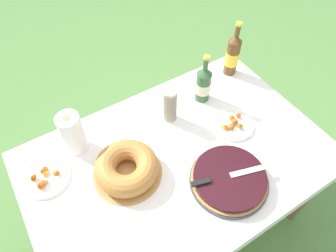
% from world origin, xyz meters
% --- Properties ---
extents(ground_plane, '(16.00, 16.00, 0.00)m').
position_xyz_m(ground_plane, '(0.00, 0.00, 0.00)').
color(ground_plane, '#568442').
extents(garden_table, '(1.46, 0.96, 0.74)m').
position_xyz_m(garden_table, '(0.00, 0.00, 0.67)').
color(garden_table, brown).
rests_on(garden_table, ground_plane).
extents(tablecloth, '(1.47, 0.97, 0.10)m').
position_xyz_m(tablecloth, '(0.00, 0.00, 0.73)').
color(tablecloth, white).
rests_on(tablecloth, garden_table).
extents(berry_tart, '(0.36, 0.36, 0.06)m').
position_xyz_m(berry_tart, '(0.12, -0.23, 0.77)').
color(berry_tart, '#38383D').
rests_on(berry_tart, tablecloth).
extents(serving_knife, '(0.37, 0.13, 0.01)m').
position_xyz_m(serving_knife, '(0.09, -0.23, 0.81)').
color(serving_knife, silver).
rests_on(serving_knife, berry_tart).
extents(bundt_cake, '(0.33, 0.33, 0.11)m').
position_xyz_m(bundt_cake, '(-0.25, 0.05, 0.80)').
color(bundt_cake, '#B78447').
rests_on(bundt_cake, tablecloth).
extents(cup_stack, '(0.07, 0.07, 0.21)m').
position_xyz_m(cup_stack, '(0.10, 0.23, 0.85)').
color(cup_stack, beige).
rests_on(cup_stack, tablecloth).
extents(cider_bottle_green, '(0.08, 0.08, 0.30)m').
position_xyz_m(cider_bottle_green, '(0.33, 0.27, 0.86)').
color(cider_bottle_green, '#2D562D').
rests_on(cider_bottle_green, tablecloth).
extents(cider_bottle_amber, '(0.08, 0.08, 0.34)m').
position_xyz_m(cider_bottle_amber, '(0.61, 0.35, 0.88)').
color(cider_bottle_amber, brown).
rests_on(cider_bottle_amber, tablecloth).
extents(snack_plate_near, '(0.21, 0.21, 0.05)m').
position_xyz_m(snack_plate_near, '(0.35, 0.01, 0.76)').
color(snack_plate_near, white).
rests_on(snack_plate_near, tablecloth).
extents(snack_plate_left, '(0.22, 0.22, 0.06)m').
position_xyz_m(snack_plate_left, '(-0.59, 0.23, 0.76)').
color(snack_plate_left, white).
rests_on(snack_plate_left, tablecloth).
extents(paper_towel_roll, '(0.11, 0.11, 0.23)m').
position_xyz_m(paper_towel_roll, '(-0.39, 0.32, 0.86)').
color(paper_towel_roll, white).
rests_on(paper_towel_roll, tablecloth).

